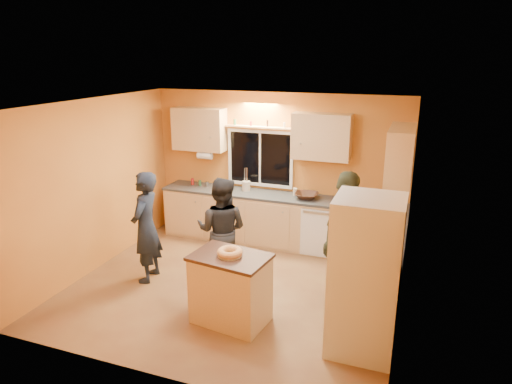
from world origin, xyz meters
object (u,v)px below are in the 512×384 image
at_px(refrigerator, 365,277).
at_px(person_right, 344,239).
at_px(island, 231,288).
at_px(person_center, 222,230).
at_px(person_left, 146,227).

distance_m(refrigerator, person_right, 1.04).
height_order(island, person_right, person_right).
distance_m(person_center, person_right, 1.75).
height_order(island, person_center, person_center).
distance_m(person_left, person_right, 2.81).
xyz_separation_m(person_center, person_right, (1.74, -0.00, 0.12)).
bearing_deg(person_right, person_left, 110.95).
relative_size(island, person_center, 0.64).
xyz_separation_m(refrigerator, person_right, (-0.39, 0.96, 0.01)).
bearing_deg(island, person_left, 166.88).
bearing_deg(island, refrigerator, 7.79).
xyz_separation_m(island, person_center, (-0.54, 0.96, 0.33)).
distance_m(refrigerator, person_center, 2.35).
bearing_deg(person_center, person_right, 175.04).
bearing_deg(island, person_center, 127.45).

